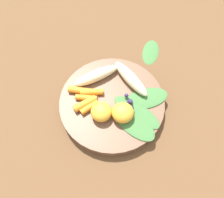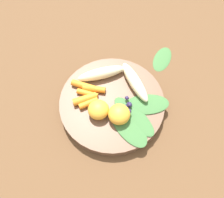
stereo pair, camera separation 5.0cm
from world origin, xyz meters
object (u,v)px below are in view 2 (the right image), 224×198
(orange_segment_near, at_px, (119,114))
(banana_peeled_right, at_px, (135,82))
(banana_peeled_left, at_px, (101,73))
(bowl, at_px, (112,103))
(kale_leaf_stray, at_px, (163,59))

(orange_segment_near, bearing_deg, banana_peeled_right, 19.92)
(banana_peeled_left, xyz_separation_m, banana_peeled_right, (0.04, -0.08, 0.00))
(bowl, bearing_deg, banana_peeled_left, 64.89)
(bowl, height_order, banana_peeled_right, banana_peeled_right)
(banana_peeled_left, xyz_separation_m, kale_leaf_stray, (0.19, -0.08, -0.04))
(banana_peeled_right, xyz_separation_m, orange_segment_near, (-0.10, -0.04, 0.01))
(banana_peeled_left, distance_m, banana_peeled_right, 0.09)
(orange_segment_near, relative_size, kale_leaf_stray, 0.55)
(banana_peeled_left, bearing_deg, kale_leaf_stray, -172.22)
(orange_segment_near, xyz_separation_m, kale_leaf_stray, (0.24, 0.04, -0.05))
(banana_peeled_left, distance_m, orange_segment_near, 0.13)
(banana_peeled_right, bearing_deg, bowl, 103.52)
(orange_segment_near, bearing_deg, bowl, 64.36)
(orange_segment_near, bearing_deg, kale_leaf_stray, 9.88)
(bowl, distance_m, banana_peeled_right, 0.08)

